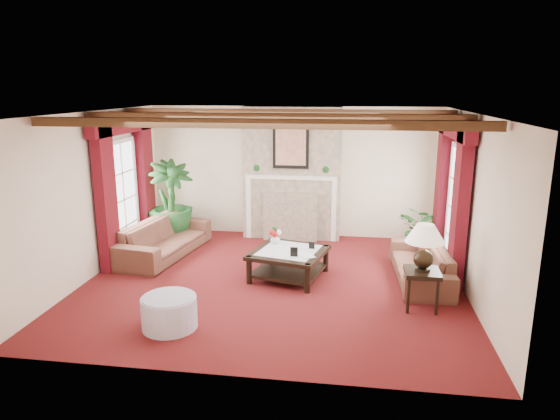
% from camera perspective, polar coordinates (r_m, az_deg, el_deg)
% --- Properties ---
extents(floor, '(6.00, 6.00, 0.00)m').
position_cam_1_polar(floor, '(8.19, -0.85, -8.20)').
color(floor, '#450C0E').
rests_on(floor, ground).
extents(ceiling, '(6.00, 6.00, 0.00)m').
position_cam_1_polar(ceiling, '(7.60, -0.92, 11.03)').
color(ceiling, white).
rests_on(ceiling, floor).
extents(back_wall, '(6.00, 0.02, 2.70)m').
position_cam_1_polar(back_wall, '(10.45, 1.52, 4.36)').
color(back_wall, beige).
rests_on(back_wall, ground).
extents(left_wall, '(0.02, 5.50, 2.70)m').
position_cam_1_polar(left_wall, '(8.76, -20.64, 1.61)').
color(left_wall, beige).
rests_on(left_wall, ground).
extents(right_wall, '(0.02, 5.50, 2.70)m').
position_cam_1_polar(right_wall, '(7.89, 21.16, 0.28)').
color(right_wall, beige).
rests_on(right_wall, ground).
extents(ceiling_beams, '(6.00, 3.00, 0.12)m').
position_cam_1_polar(ceiling_beams, '(7.60, -0.92, 10.57)').
color(ceiling_beams, '#3A2312').
rests_on(ceiling_beams, ceiling).
extents(fireplace, '(2.00, 0.52, 2.70)m').
position_cam_1_polar(fireplace, '(10.12, 1.43, 11.74)').
color(fireplace, tan).
rests_on(fireplace, ground).
extents(french_door_left, '(0.10, 1.10, 2.16)m').
position_cam_1_polar(french_door_left, '(9.51, -18.01, 7.49)').
color(french_door_left, white).
rests_on(french_door_left, ground).
extents(french_door_right, '(0.10, 1.10, 2.16)m').
position_cam_1_polar(french_door_right, '(8.72, 20.01, 6.81)').
color(french_door_right, white).
rests_on(french_door_right, ground).
extents(curtains_left, '(0.20, 2.40, 2.55)m').
position_cam_1_polar(curtains_left, '(9.43, -17.59, 10.04)').
color(curtains_left, '#4A090D').
rests_on(curtains_left, ground).
extents(curtains_right, '(0.20, 2.40, 2.55)m').
position_cam_1_polar(curtains_right, '(8.66, 19.52, 9.61)').
color(curtains_right, '#4A090D').
rests_on(curtains_right, ground).
extents(sofa_left, '(2.45, 1.34, 0.88)m').
position_cam_1_polar(sofa_left, '(9.55, -13.09, -2.53)').
color(sofa_left, '#380F17').
rests_on(sofa_left, ground).
extents(sofa_right, '(2.02, 0.73, 0.77)m').
position_cam_1_polar(sofa_right, '(8.45, 15.83, -5.23)').
color(sofa_right, '#380F17').
rests_on(sofa_right, ground).
extents(potted_palm, '(2.57, 2.58, 0.93)m').
position_cam_1_polar(potted_palm, '(10.41, -12.34, -1.00)').
color(potted_palm, black).
rests_on(potted_palm, ground).
extents(small_plant, '(1.74, 1.74, 0.72)m').
position_cam_1_polar(small_plant, '(9.76, 15.91, -2.82)').
color(small_plant, black).
rests_on(small_plant, ground).
extents(coffee_table, '(1.36, 1.36, 0.46)m').
position_cam_1_polar(coffee_table, '(8.30, 1.00, -6.19)').
color(coffee_table, black).
rests_on(coffee_table, ground).
extents(side_table, '(0.59, 0.59, 0.57)m').
position_cam_1_polar(side_table, '(7.44, 15.81, -8.72)').
color(side_table, black).
rests_on(side_table, ground).
extents(ottoman, '(0.72, 0.72, 0.42)m').
position_cam_1_polar(ottoman, '(6.82, -12.53, -11.36)').
color(ottoman, '#A9A9BF').
rests_on(ottoman, ground).
extents(table_lamp, '(0.55, 0.55, 0.69)m').
position_cam_1_polar(table_lamp, '(7.23, 16.14, -4.08)').
color(table_lamp, black).
rests_on(table_lamp, side_table).
extents(flower_vase, '(0.25, 0.26, 0.17)m').
position_cam_1_polar(flower_vase, '(8.55, -0.57, -3.34)').
color(flower_vase, silver).
rests_on(flower_vase, coffee_table).
extents(book, '(0.22, 0.20, 0.27)m').
position_cam_1_polar(book, '(7.87, 2.42, -4.48)').
color(book, black).
rests_on(book, coffee_table).
extents(photo_frame_a, '(0.12, 0.03, 0.16)m').
position_cam_1_polar(photo_frame_a, '(7.90, 1.61, -4.84)').
color(photo_frame_a, black).
rests_on(photo_frame_a, coffee_table).
extents(photo_frame_b, '(0.10, 0.03, 0.12)m').
position_cam_1_polar(photo_frame_b, '(8.29, 3.65, -4.10)').
color(photo_frame_b, black).
rests_on(photo_frame_b, coffee_table).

